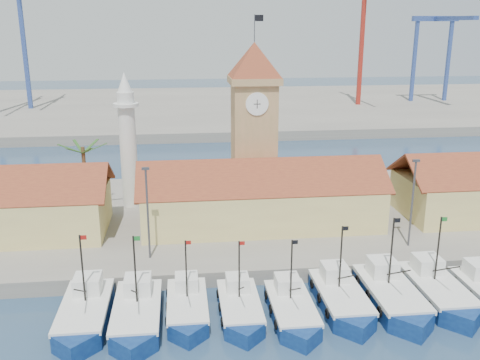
{
  "coord_description": "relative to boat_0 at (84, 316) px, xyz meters",
  "views": [
    {
      "loc": [
        -8.74,
        -36.04,
        23.2
      ],
      "look_at": [
        -2.56,
        18.0,
        7.24
      ],
      "focal_mm": 40.0,
      "sensor_mm": 36.0,
      "label": 1
    }
  ],
  "objects": [
    {
      "name": "ground",
      "position": [
        16.8,
        -2.97,
        -0.8
      ],
      "size": [
        400.0,
        400.0,
        0.0
      ],
      "primitive_type": "plane",
      "color": "navy",
      "rests_on": "ground"
    },
    {
      "name": "quay",
      "position": [
        16.8,
        21.03,
        -0.05
      ],
      "size": [
        140.0,
        32.0,
        1.5
      ],
      "primitive_type": "cube",
      "color": "gray",
      "rests_on": "ground"
    },
    {
      "name": "terminal",
      "position": [
        16.8,
        107.03,
        0.2
      ],
      "size": [
        240.0,
        80.0,
        2.0
      ],
      "primitive_type": "cube",
      "color": "gray",
      "rests_on": "ground"
    },
    {
      "name": "boat_0",
      "position": [
        0.0,
        0.0,
        0.0
      ],
      "size": [
        3.74,
        10.25,
        7.75
      ],
      "color": "navy",
      "rests_on": "ground"
    },
    {
      "name": "boat_1",
      "position": [
        4.18,
        -0.62,
        -0.0
      ],
      "size": [
        3.73,
        10.21,
        7.73
      ],
      "color": "navy",
      "rests_on": "ground"
    },
    {
      "name": "boat_2",
      "position": [
        8.21,
        0.24,
        -0.1
      ],
      "size": [
        3.28,
        8.98,
        6.79
      ],
      "color": "navy",
      "rests_on": "ground"
    },
    {
      "name": "boat_3",
      "position": [
        12.51,
        -0.31,
        -0.1
      ],
      "size": [
        3.27,
        8.95,
        6.77
      ],
      "color": "navy",
      "rests_on": "ground"
    },
    {
      "name": "boat_4",
      "position": [
        16.67,
        -1.14,
        -0.08
      ],
      "size": [
        3.38,
        9.27,
        7.01
      ],
      "color": "navy",
      "rests_on": "ground"
    },
    {
      "name": "boat_5",
      "position": [
        21.16,
        0.06,
        -0.02
      ],
      "size": [
        3.63,
        9.96,
        7.53
      ],
      "color": "navy",
      "rests_on": "ground"
    },
    {
      "name": "boat_6",
      "position": [
        25.53,
        -0.07,
        0.04
      ],
      "size": [
        3.92,
        10.74,
        8.13
      ],
      "color": "navy",
      "rests_on": "ground"
    },
    {
      "name": "boat_7",
      "position": [
        29.85,
        0.29,
        0.02
      ],
      "size": [
        3.81,
        10.45,
        7.91
      ],
      "color": "navy",
      "rests_on": "ground"
    },
    {
      "name": "hall_center",
      "position": [
        16.8,
        17.03,
        3.19
      ],
      "size": [
        27.04,
        10.13,
        7.61
      ],
      "color": "#E1D17B",
      "rests_on": "quay"
    },
    {
      "name": "clock_tower",
      "position": [
        16.8,
        23.02,
        11.16
      ],
      "size": [
        5.8,
        5.8,
        22.7
      ],
      "color": "tan",
      "rests_on": "quay"
    },
    {
      "name": "minaret",
      "position": [
        1.8,
        25.03,
        8.93
      ],
      "size": [
        3.0,
        3.0,
        16.3
      ],
      "color": "silver",
      "rests_on": "quay"
    },
    {
      "name": "palm_tree",
      "position": [
        -3.2,
        23.03,
        5.44
      ],
      "size": [
        5.6,
        5.03,
        8.39
      ],
      "color": "brown",
      "rests_on": "quay"
    },
    {
      "name": "lamp_posts",
      "position": [
        17.3,
        9.03,
        5.68
      ],
      "size": [
        80.7,
        0.25,
        9.03
      ],
      "color": "#3F3F44",
      "rests_on": "quay"
    },
    {
      "name": "crane_blue_near",
      "position": [
        -30.35,
        103.74,
        23.49
      ],
      "size": [
        1.0,
        31.56,
        40.31
      ],
      "color": "#304993",
      "rests_on": "terminal"
    },
    {
      "name": "crane_red_right",
      "position": [
        56.59,
        100.64,
        22.83
      ],
      "size": [
        1.0,
        32.0,
        39.07
      ],
      "color": "#A52319",
      "rests_on": "terminal"
    },
    {
      "name": "gantry",
      "position": [
        78.8,
        103.68,
        19.24
      ],
      "size": [
        13.0,
        22.0,
        23.2
      ],
      "color": "#304993",
      "rests_on": "terminal"
    }
  ]
}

